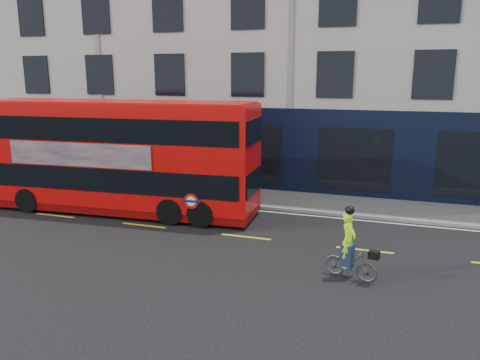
% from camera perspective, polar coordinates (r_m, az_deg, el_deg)
% --- Properties ---
extents(ground, '(120.00, 120.00, 0.00)m').
position_cam_1_polar(ground, '(15.00, -1.04, -8.78)').
color(ground, black).
rests_on(ground, ground).
extents(pavement, '(60.00, 3.00, 0.12)m').
position_cam_1_polar(pavement, '(20.92, 4.89, -2.40)').
color(pavement, slate).
rests_on(pavement, ground).
extents(kerb, '(60.00, 0.12, 0.13)m').
position_cam_1_polar(kerb, '(19.51, 3.85, -3.48)').
color(kerb, gray).
rests_on(kerb, ground).
extents(building_terrace, '(50.00, 10.07, 15.00)m').
position_cam_1_polar(building_terrace, '(26.59, 8.62, 16.86)').
color(building_terrace, '#B9B6AF').
rests_on(building_terrace, ground).
extents(road_edge_line, '(58.00, 0.10, 0.01)m').
position_cam_1_polar(road_edge_line, '(19.25, 3.62, -3.89)').
color(road_edge_line, silver).
rests_on(road_edge_line, ground).
extents(lane_dashes, '(58.00, 0.12, 0.01)m').
position_cam_1_polar(lane_dashes, '(16.33, 0.72, -6.94)').
color(lane_dashes, gold).
rests_on(lane_dashes, ground).
extents(bus, '(11.29, 3.18, 4.50)m').
position_cam_1_polar(bus, '(19.41, -14.37, 2.85)').
color(bus, red).
rests_on(bus, ground).
extents(cyclist, '(1.56, 0.80, 2.07)m').
position_cam_1_polar(cyclist, '(13.27, 13.25, -8.82)').
color(cyclist, '#494C4E').
rests_on(cyclist, ground).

